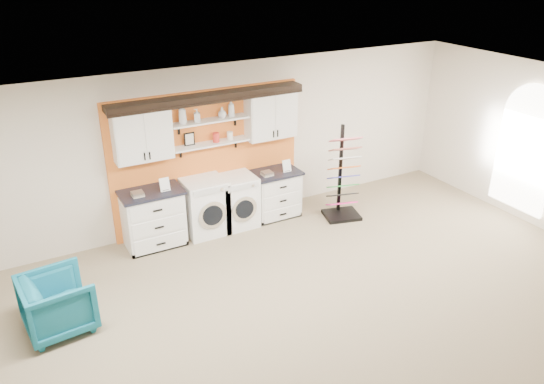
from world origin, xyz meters
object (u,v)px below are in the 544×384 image
washer (205,206)px  base_cabinet_right (275,193)px  dryer (236,201)px  armchair (58,303)px  base_cabinet_left (153,218)px  sample_rack (342,189)px

washer → base_cabinet_right: bearing=0.1°
washer → dryer: 0.58m
dryer → armchair: dryer is taller
armchair → base_cabinet_left: bearing=-54.8°
dryer → sample_rack: size_ratio=0.54×
base_cabinet_right → washer: size_ratio=0.90×
dryer → sample_rack: 1.93m
base_cabinet_left → washer: washer is taller
sample_rack → armchair: size_ratio=2.03×
washer → sample_rack: size_ratio=0.58×
sample_rack → dryer: bearing=175.8°
base_cabinet_left → base_cabinet_right: size_ratio=1.13×
base_cabinet_left → sample_rack: 3.37m
base_cabinet_left → base_cabinet_right: base_cabinet_left is taller
washer → armchair: washer is taller
base_cabinet_right → dryer: dryer is taller
armchair → base_cabinet_right: bearing=-75.3°
base_cabinet_right → armchair: (-3.97, -1.49, -0.05)m
dryer → armchair: bearing=-155.0°
base_cabinet_right → sample_rack: size_ratio=0.52×
armchair → sample_rack: bearing=-86.1°
base_cabinet_right → armchair: 4.25m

